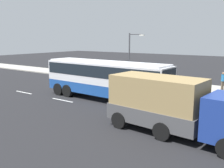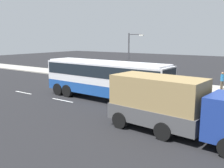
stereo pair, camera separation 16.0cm
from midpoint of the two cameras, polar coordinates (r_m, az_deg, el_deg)
The scene contains 8 objects.
ground_plane at distance 21.63m, azimuth 1.04°, elevation -3.49°, with size 120.00×120.00×0.00m, color black.
sidewalk_curb at distance 29.29m, azimuth 10.97°, elevation 0.15°, with size 80.00×4.00×0.15m, color #A8A399.
lane_centreline at distance 18.60m, azimuth -0.52°, elevation -5.80°, with size 32.43×0.16×0.01m.
coach_bus at distance 21.06m, azimuth -1.42°, elevation 1.80°, with size 11.65×2.97×3.29m.
cargo_truck at distance 13.98m, azimuth 14.11°, elevation -4.59°, with size 7.93×3.15×3.09m.
pedestrian_near_curb at distance 29.26m, azimuth 11.60°, elevation 2.23°, with size 0.32×0.32×1.72m.
pedestrian_at_crossing at distance 27.04m, azimuth 24.02°, elevation 0.91°, with size 0.32×0.32×1.74m.
street_lamp at distance 29.09m, azimuth 4.53°, elevation 6.97°, with size 1.95×0.24×5.60m.
Camera 1 is at (11.89, -17.30, 5.20)m, focal length 40.25 mm.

